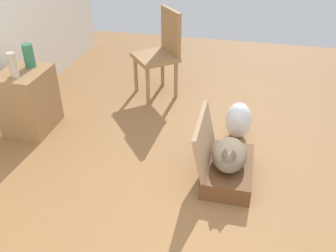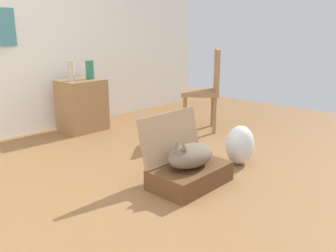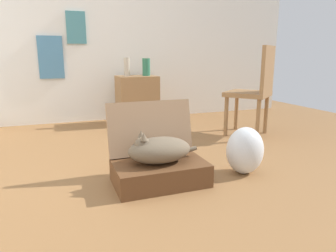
# 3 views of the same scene
# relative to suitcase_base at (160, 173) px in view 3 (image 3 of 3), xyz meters

# --- Properties ---
(ground_plane) EXTENTS (7.68, 7.68, 0.00)m
(ground_plane) POSITION_rel_suitcase_base_xyz_m (-0.37, 0.16, -0.08)
(ground_plane) COLOR olive
(ground_plane) RESTS_ON ground
(wall_back) EXTENTS (6.40, 0.15, 2.60)m
(wall_back) POSITION_rel_suitcase_base_xyz_m (-0.37, 2.42, 1.22)
(wall_back) COLOR silver
(wall_back) RESTS_ON ground
(suitcase_base) EXTENTS (0.64, 0.40, 0.16)m
(suitcase_base) POSITION_rel_suitcase_base_xyz_m (0.00, 0.00, 0.00)
(suitcase_base) COLOR brown
(suitcase_base) RESTS_ON ground
(suitcase_lid) EXTENTS (0.64, 0.12, 0.40)m
(suitcase_lid) POSITION_rel_suitcase_base_xyz_m (0.00, 0.21, 0.28)
(suitcase_lid) COLOR #9B7756
(suitcase_lid) RESTS_ON suitcase_base
(cat) EXTENTS (0.52, 0.28, 0.23)m
(cat) POSITION_rel_suitcase_base_xyz_m (-0.01, 0.00, 0.17)
(cat) COLOR brown
(cat) RESTS_ON suitcase_base
(plastic_bag_white) EXTENTS (0.29, 0.25, 0.36)m
(plastic_bag_white) POSITION_rel_suitcase_base_xyz_m (0.67, -0.04, 0.10)
(plastic_bag_white) COLOR silver
(plastic_bag_white) RESTS_ON ground
(side_table) EXTENTS (0.51, 0.41, 0.62)m
(side_table) POSITION_rel_suitcase_base_xyz_m (0.37, 2.01, 0.23)
(side_table) COLOR olive
(side_table) RESTS_ON ground
(vase_tall) EXTENTS (0.08, 0.08, 0.23)m
(vase_tall) POSITION_rel_suitcase_base_xyz_m (0.24, 1.99, 0.66)
(vase_tall) COLOR #B7AD99
(vase_tall) RESTS_ON side_table
(vase_short) EXTENTS (0.10, 0.10, 0.22)m
(vase_short) POSITION_rel_suitcase_base_xyz_m (0.49, 1.99, 0.66)
(vase_short) COLOR #2D7051
(vase_short) RESTS_ON side_table
(chair) EXTENTS (0.62, 0.62, 0.98)m
(chair) POSITION_rel_suitcase_base_xyz_m (1.42, 0.91, 0.45)
(chair) COLOR olive
(chair) RESTS_ON ground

